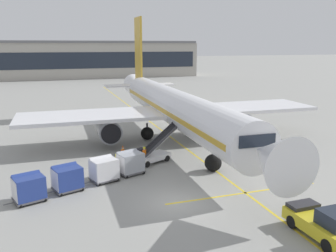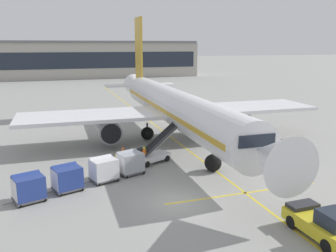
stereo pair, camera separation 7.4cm
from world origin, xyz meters
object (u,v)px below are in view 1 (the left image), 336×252
object	(u,v)px
baggage_cart_lead	(130,162)
safety_cone_engine_keepout	(123,149)
parked_airplane	(174,107)
belt_loader	(153,152)
ground_crew_by_loader	(144,155)
pushback_tug	(324,223)
baggage_cart_second	(104,169)
safety_cone_wingtip	(136,155)
baggage_cart_fourth	(29,187)
ground_crew_by_carts	(117,162)
baggage_cart_third	(67,178)

from	to	relation	value
baggage_cart_lead	safety_cone_engine_keepout	size ratio (longest dim) A/B	4.36
parked_airplane	belt_loader	world-z (taller)	parked_airplane
safety_cone_engine_keepout	ground_crew_by_loader	bearing A→B (deg)	-78.47
belt_loader	safety_cone_engine_keepout	distance (m)	4.50
belt_loader	pushback_tug	xyz separation A→B (m)	(5.30, -15.49, -0.09)
pushback_tug	safety_cone_engine_keepout	bearing A→B (deg)	110.68
safety_cone_engine_keepout	baggage_cart_second	bearing A→B (deg)	-111.87
parked_airplane	safety_cone_wingtip	bearing A→B (deg)	-136.78
baggage_cart_fourth	parked_airplane	bearing A→B (deg)	39.78
baggage_cart_lead	safety_cone_engine_keepout	world-z (taller)	baggage_cart_lead
baggage_cart_lead	ground_crew_by_carts	size ratio (longest dim) A/B	1.62
baggage_cart_third	ground_crew_by_carts	distance (m)	4.65
baggage_cart_lead	baggage_cart_third	size ratio (longest dim) A/B	1.00
parked_airplane	baggage_cart_second	bearing A→B (deg)	-132.64
ground_crew_by_carts	safety_cone_engine_keepout	size ratio (longest dim) A/B	2.70
ground_crew_by_loader	ground_crew_by_carts	size ratio (longest dim) A/B	1.00
baggage_cart_lead	belt_loader	bearing A→B (deg)	41.65
pushback_tug	safety_cone_wingtip	xyz separation A→B (m)	(-6.59, 17.00, -0.53)
parked_airplane	baggage_cart_third	distance (m)	16.58
belt_loader	baggage_cart_fourth	distance (m)	11.66
parked_airplane	ground_crew_by_carts	bearing A→B (deg)	-132.31
belt_loader	safety_cone_wingtip	size ratio (longest dim) A/B	8.59
baggage_cart_third	ground_crew_by_loader	bearing A→B (deg)	27.89
parked_airplane	baggage_cart_fourth	bearing A→B (deg)	-140.22
safety_cone_engine_keepout	parked_airplane	bearing A→B (deg)	23.56
ground_crew_by_carts	ground_crew_by_loader	bearing A→B (deg)	24.92
baggage_cart_lead	ground_crew_by_carts	xyz separation A→B (m)	(-1.04, 0.33, -0.00)
ground_crew_by_loader	ground_crew_by_carts	world-z (taller)	same
baggage_cart_third	ground_crew_by_loader	world-z (taller)	baggage_cart_third
belt_loader	ground_crew_by_loader	bearing A→B (deg)	-142.27
baggage_cart_second	safety_cone_wingtip	world-z (taller)	baggage_cart_second
pushback_tug	ground_crew_by_loader	distance (m)	15.99
baggage_cart_lead	ground_crew_by_carts	distance (m)	1.09
baggage_cart_third	baggage_cart_fourth	bearing A→B (deg)	-157.55
baggage_cart_second	ground_crew_by_loader	world-z (taller)	baggage_cart_second
ground_crew_by_loader	baggage_cart_third	bearing A→B (deg)	-152.11
baggage_cart_fourth	safety_cone_engine_keepout	world-z (taller)	baggage_cart_fourth
parked_airplane	safety_cone_engine_keepout	distance (m)	7.67
baggage_cart_fourth	belt_loader	bearing A→B (deg)	27.73
baggage_cart_third	pushback_tug	xyz separation A→B (m)	(13.06, -11.13, -0.17)
pushback_tug	safety_cone_wingtip	size ratio (longest dim) A/B	7.40
parked_airplane	baggage_cart_fourth	size ratio (longest dim) A/B	15.13
baggage_cart_third	safety_cone_engine_keepout	size ratio (longest dim) A/B	4.36
baggage_cart_fourth	ground_crew_by_carts	distance (m)	7.40
baggage_cart_second	ground_crew_by_loader	xyz separation A→B (m)	(3.90, 2.48, -0.00)
belt_loader	safety_cone_wingtip	bearing A→B (deg)	130.53
parked_airplane	baggage_cart_fourth	distance (m)	19.17
pushback_tug	safety_cone_engine_keepout	distance (m)	20.81
baggage_cart_lead	safety_cone_wingtip	xyz separation A→B (m)	(1.40, 3.89, -0.71)
baggage_cart_third	pushback_tug	world-z (taller)	baggage_cart_third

